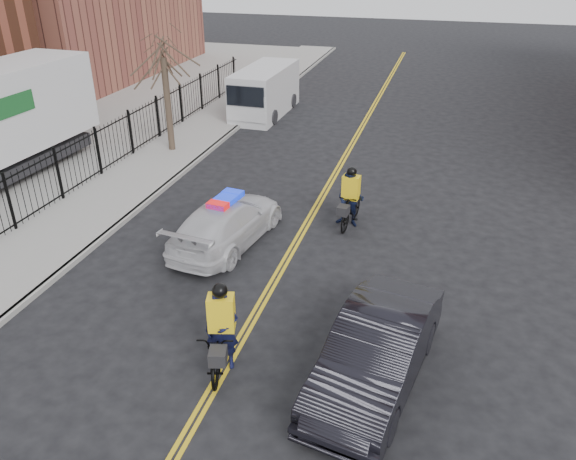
# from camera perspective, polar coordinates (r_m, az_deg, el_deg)

# --- Properties ---
(ground) EXTENTS (120.00, 120.00, 0.00)m
(ground) POSITION_cam_1_polar(r_m,az_deg,el_deg) (15.07, -2.57, -7.23)
(ground) COLOR black
(ground) RESTS_ON ground
(center_line_left) EXTENTS (0.10, 60.00, 0.01)m
(center_line_left) POSITION_cam_1_polar(r_m,az_deg,el_deg) (21.88, 3.84, 4.40)
(center_line_left) COLOR gold
(center_line_left) RESTS_ON ground
(center_line_right) EXTENTS (0.10, 60.00, 0.01)m
(center_line_right) POSITION_cam_1_polar(r_m,az_deg,el_deg) (21.85, 4.25, 4.35)
(center_line_right) COLOR gold
(center_line_right) RESTS_ON ground
(sidewalk) EXTENTS (3.00, 60.00, 0.15)m
(sidewalk) POSITION_cam_1_polar(r_m,az_deg,el_deg) (24.38, -13.54, 6.33)
(sidewalk) COLOR gray
(sidewalk) RESTS_ON ground
(curb) EXTENTS (0.20, 60.00, 0.15)m
(curb) POSITION_cam_1_polar(r_m,az_deg,el_deg) (23.70, -10.34, 6.04)
(curb) COLOR gray
(curb) RESTS_ON ground
(iron_fence) EXTENTS (0.12, 28.00, 2.00)m
(iron_fence) POSITION_cam_1_polar(r_m,az_deg,el_deg) (24.82, -16.84, 8.57)
(iron_fence) COLOR black
(iron_fence) RESTS_ON ground
(street_tree) EXTENTS (3.20, 3.20, 4.80)m
(street_tree) POSITION_cam_1_polar(r_m,az_deg,el_deg) (25.15, -12.42, 15.35)
(street_tree) COLOR #3A2E22
(street_tree) RESTS_ON sidewalk
(police_cruiser) EXTENTS (2.63, 5.15, 1.59)m
(police_cruiser) POSITION_cam_1_polar(r_m,az_deg,el_deg) (17.57, -6.23, 0.78)
(police_cruiser) COLOR silver
(police_cruiser) RESTS_ON ground
(dark_sedan) EXTENTS (2.58, 5.21, 1.64)m
(dark_sedan) POSITION_cam_1_polar(r_m,az_deg,el_deg) (12.27, 8.93, -12.15)
(dark_sedan) COLOR black
(dark_sedan) RESTS_ON ground
(cargo_van) EXTENTS (2.39, 5.96, 2.48)m
(cargo_van) POSITION_cam_1_polar(r_m,az_deg,el_deg) (31.05, -2.46, 13.79)
(cargo_van) COLOR silver
(cargo_van) RESTS_ON ground
(cyclist_near) EXTENTS (1.31, 2.34, 2.17)m
(cyclist_near) POSITION_cam_1_polar(r_m,az_deg,el_deg) (12.67, -6.63, -10.88)
(cyclist_near) COLOR black
(cyclist_near) RESTS_ON ground
(cyclist_far) EXTENTS (1.01, 2.11, 2.08)m
(cyclist_far) POSITION_cam_1_polar(r_m,az_deg,el_deg) (18.66, 6.32, 2.77)
(cyclist_far) COLOR black
(cyclist_far) RESTS_ON ground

